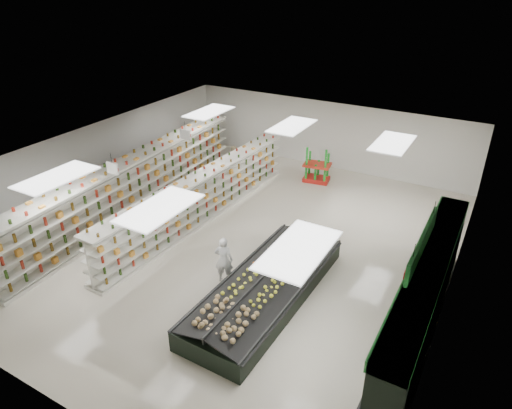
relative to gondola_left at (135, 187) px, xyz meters
The scene contains 16 objects.
floor 4.97m from the gondola_left, ahead, with size 16.00×16.00×0.00m, color beige.
ceiling 5.32m from the gondola_left, ahead, with size 14.00×16.00×0.02m, color white.
wall_back 9.47m from the gondola_left, 59.07° to the left, with size 14.00×0.02×3.20m, color white.
wall_front 9.29m from the gondola_left, 58.40° to the right, with size 14.00×0.02×3.20m, color white.
wall_left 2.22m from the gondola_left, behind, with size 0.02×16.00×3.20m, color white.
wall_right 11.87m from the gondola_left, ahead, with size 0.02×16.00×3.20m, color white.
produce_wall_case 11.48m from the gondola_left, ahead, with size 0.93×8.00×2.20m.
aisle_sign_near 2.77m from the gondola_left, 60.83° to the right, with size 0.52×0.06×0.75m.
aisle_sign_far 2.92m from the gondola_left, 63.34° to the left, with size 0.52×0.06×0.75m.
hortifruti_banner 11.31m from the gondola_left, ahead, with size 0.12×3.20×0.95m.
gondola_left is the anchor object (origin of this frame).
gondola_center 2.83m from the gondola_left, 14.60° to the left, with size 1.25×10.81×1.87m.
produce_island 7.58m from the gondola_left, 17.68° to the right, with size 2.40×6.30×0.93m.
soda_endcap 8.10m from the gondola_left, 49.85° to the left, with size 1.31×0.99×1.53m.
shopper_main 6.08m from the gondola_left, 21.32° to the right, with size 0.57×0.38×1.57m, color white.
shopper_background 5.15m from the gondola_left, 71.49° to the left, with size 0.71×0.44×1.47m, color tan.
Camera 1 is at (7.40, -11.92, 8.78)m, focal length 32.00 mm.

